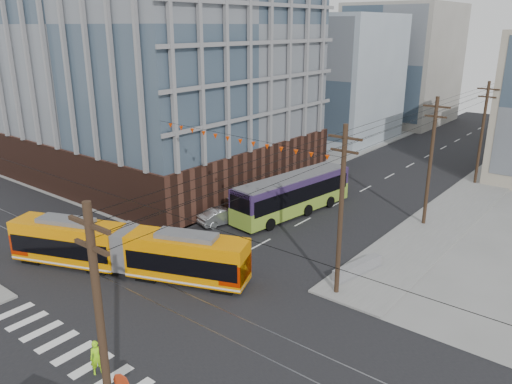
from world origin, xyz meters
TOP-DOWN VIEW (x-y plane):
  - ground at (0.00, 0.00)m, footprint 160.00×160.00m
  - office_building at (-22.00, 23.00)m, footprint 30.00×25.00m
  - bg_bldg_nw_near at (-17.00, 52.00)m, footprint 18.00×16.00m
  - bg_bldg_nw_far at (-14.00, 72.00)m, footprint 16.00×18.00m
  - utility_pole_near at (8.50, -6.00)m, footprint 0.30×0.30m
  - streetcar at (-4.42, 4.54)m, footprint 17.06×8.75m
  - city_bus at (-1.93, 21.15)m, footprint 4.47×13.20m
  - parked_car_silver at (-5.27, 15.35)m, footprint 2.66×4.55m
  - parked_car_white at (-5.65, 19.96)m, footprint 2.94×5.07m
  - parked_car_grey at (-5.74, 26.45)m, footprint 3.10×4.82m
  - pedestrian at (3.17, -3.12)m, footprint 0.66×0.78m
  - jersey_barrier at (8.30, 14.20)m, footprint 1.90×4.54m

SIDE VIEW (x-z plane):
  - ground at x=0.00m, z-range 0.00..0.00m
  - jersey_barrier at x=8.30m, z-range 0.00..0.89m
  - parked_car_grey at x=-5.74m, z-range 0.00..1.23m
  - parked_car_white at x=-5.65m, z-range 0.00..1.38m
  - parked_car_silver at x=-5.27m, z-range 0.00..1.42m
  - pedestrian at x=3.17m, z-range 0.00..1.81m
  - streetcar at x=-4.42m, z-range 0.00..3.35m
  - city_bus at x=-1.93m, z-range 0.00..3.67m
  - utility_pole_near at x=8.50m, z-range 0.00..11.00m
  - bg_bldg_nw_near at x=-17.00m, z-range 0.00..18.00m
  - bg_bldg_nw_far at x=-14.00m, z-range 0.00..20.00m
  - office_building at x=-22.00m, z-range 0.00..28.60m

